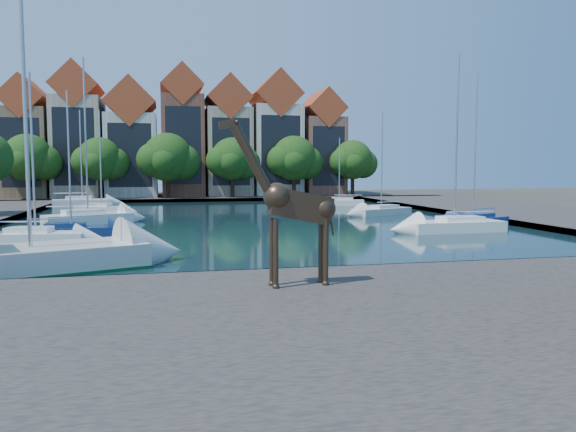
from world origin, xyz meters
name	(u,v)px	position (x,y,z in m)	size (l,w,h in m)	color
ground	(338,278)	(0.00, 0.00, 0.00)	(160.00, 160.00, 0.00)	#38332B
water_basin	(247,220)	(0.00, 24.00, 0.04)	(38.00, 50.00, 0.08)	black
near_quay	(417,320)	(0.00, -7.00, 0.25)	(50.00, 14.00, 0.50)	#46413D
far_quay	(213,197)	(0.00, 56.00, 0.25)	(60.00, 16.00, 0.50)	#46413D
right_quay	(523,212)	(25.00, 24.00, 0.25)	(14.00, 52.00, 0.50)	#46413D
townhouse_west_end	(29,143)	(-23.00, 55.99, 7.36)	(5.44, 9.18, 14.93)	#7E6244
townhouse_west_mid	(79,136)	(-17.00, 55.99, 8.23)	(5.94, 9.18, 16.79)	#B8AB8D
townhouse_west_inner	(132,144)	(-10.50, 55.99, 7.35)	(6.43, 9.18, 15.15)	beige
townhouse_center	(182,136)	(-4.00, 55.99, 8.36)	(5.44, 9.18, 16.93)	brown
townhouse_east_inner	(227,142)	(2.00, 55.99, 7.73)	(5.94, 9.18, 15.79)	tan
townhouse_east_mid	(274,139)	(8.50, 55.99, 8.10)	(6.43, 9.18, 16.65)	beige
townhouse_east_end	(320,147)	(15.00, 55.99, 7.11)	(5.44, 9.18, 14.43)	brown
far_tree_far_west	(29,159)	(-21.90, 50.49, 5.18)	(7.28, 5.60, 7.68)	#332114
far_tree_west	(100,161)	(-13.91, 50.49, 5.08)	(6.76, 5.20, 7.36)	#332114
far_tree_mid_west	(168,159)	(-5.89, 50.49, 5.29)	(7.80, 6.00, 8.00)	#332114
far_tree_mid_east	(233,160)	(2.10, 50.49, 5.13)	(7.02, 5.40, 7.52)	#332114
far_tree_east	(295,160)	(10.11, 50.49, 5.24)	(7.54, 5.80, 7.84)	#332114
far_tree_far_east	(353,161)	(18.09, 50.49, 5.08)	(6.76, 5.20, 7.36)	#332114
giraffe_statue	(292,205)	(-2.55, -3.18, 3.09)	(3.70, 0.76, 5.27)	#38291C
sailboat_left_a	(36,235)	(-13.34, 11.92, 0.62)	(5.39, 2.41, 9.22)	white
sailboat_left_b	(71,229)	(-12.00, 15.15, 0.56)	(5.33, 2.15, 8.73)	navy
sailboat_left_c	(88,216)	(-12.00, 22.88, 0.70)	(6.53, 4.56, 12.11)	white
sailboat_left_d	(102,208)	(-12.00, 32.33, 0.63)	(4.93, 3.15, 9.25)	silver
sailboat_left_e	(82,201)	(-15.00, 42.42, 0.70)	(6.23, 2.96, 10.18)	white
sailboat_right_a	(455,223)	(12.00, 12.72, 0.63)	(6.47, 2.50, 11.36)	white
sailboat_right_b	(473,219)	(15.00, 15.48, 0.60)	(5.87, 3.84, 10.83)	navy
sailboat_right_c	(381,210)	(12.18, 25.84, 0.55)	(5.95, 4.01, 8.89)	silver
sailboat_right_d	(339,201)	(12.21, 38.14, 0.56)	(5.73, 3.50, 7.39)	silver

